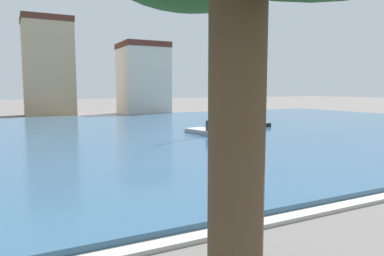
{
  "coord_description": "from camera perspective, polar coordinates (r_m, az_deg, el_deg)",
  "views": [
    {
      "loc": [
        -5.2,
        1.9,
        3.59
      ],
      "look_at": [
        0.76,
        13.45,
        2.2
      ],
      "focal_mm": 33.43,
      "sensor_mm": 36.0,
      "label": 1
    }
  ],
  "objects": [
    {
      "name": "sailboat_black",
      "position": [
        34.28,
        8.21,
        0.88
      ],
      "size": [
        2.0,
        5.82,
        7.6
      ],
      "color": "black",
      "rests_on": "ground"
    },
    {
      "name": "townhouse_wide_warehouse",
      "position": [
        53.99,
        -21.95,
        9.02
      ],
      "size": [
        6.55,
        5.94,
        13.45
      ],
      "color": "tan",
      "rests_on": "ground"
    },
    {
      "name": "townhouse_narrow_midrow",
      "position": [
        53.89,
        -7.83,
        7.79
      ],
      "size": [
        6.51,
        6.88,
        10.41
      ],
      "color": "beige",
      "rests_on": "ground"
    },
    {
      "name": "harbor_water",
      "position": [
        28.34,
        -16.5,
        -1.13
      ],
      "size": [
        82.58,
        40.17,
        0.29
      ],
      "primitive_type": "cube",
      "color": "#2D5170",
      "rests_on": "ground"
    },
    {
      "name": "quay_edge_coping",
      "position": [
        9.64,
        7.88,
        -15.45
      ],
      "size": [
        82.58,
        0.5,
        0.12
      ],
      "primitive_type": "cube",
      "color": "#ADA89E",
      "rests_on": "ground"
    },
    {
      "name": "sailboat_grey",
      "position": [
        26.48,
        3.37,
        -0.62
      ],
      "size": [
        2.74,
        6.6,
        8.98
      ],
      "color": "#939399",
      "rests_on": "ground"
    }
  ]
}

